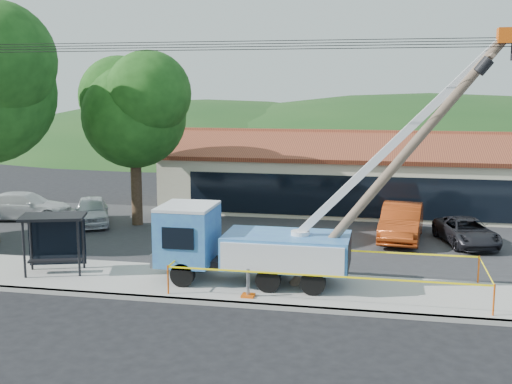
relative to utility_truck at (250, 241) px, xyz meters
The scene contains 16 objects.
ground 4.75m from the utility_truck, 100.10° to the right, with size 120.00×120.00×0.00m, color black.
curb 2.89m from the utility_truck, 108.89° to the right, with size 60.00×0.25×0.15m, color #A9A69E.
sidewalk 1.82m from the utility_truck, 153.98° to the right, with size 60.00×4.00×0.15m, color #A9A69E.
parking_lot 7.83m from the utility_truck, 95.85° to the left, with size 60.00×12.00×0.10m, color #28282B.
strip_mall 15.93m from the utility_truck, 78.34° to the left, with size 22.50×8.53×4.67m.
tree_lot 12.47m from the utility_truck, 132.07° to the left, with size 6.30×5.60×8.94m.
hill_west 53.05m from the utility_truck, 107.31° to the left, with size 78.40×56.00×28.00m, color #153915.
hill_center 51.48m from the utility_truck, 79.68° to the left, with size 89.60×64.00×32.00m, color #153915.
utility_truck is the anchor object (origin of this frame).
leaning_pole 6.21m from the utility_truck, ahead, with size 7.01×1.84×8.83m.
bus_shelter 7.57m from the utility_truck, behind, with size 2.66×2.08×2.26m.
caution_tape 2.96m from the utility_truck, ahead, with size 10.68×3.48×1.01m.
car_silver 13.07m from the utility_truck, 141.08° to the left, with size 1.70×4.23×1.44m, color silver.
car_red 9.84m from the utility_truck, 55.03° to the left, with size 1.77×5.07×1.67m, color #97330F.
car_white 16.60m from the utility_truck, 148.67° to the left, with size 2.05×5.05×1.47m, color silver.
car_dark 11.45m from the utility_truck, 41.84° to the left, with size 1.98×4.30×1.20m, color black.
Camera 1 is at (5.47, -17.68, 7.24)m, focal length 45.00 mm.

